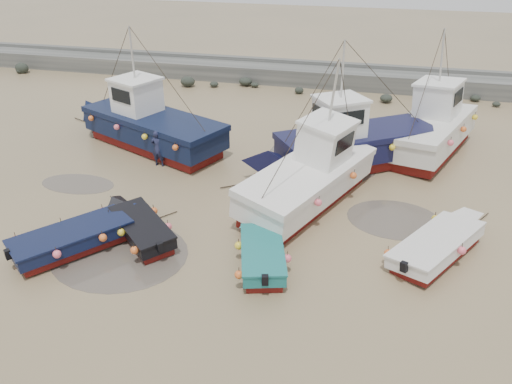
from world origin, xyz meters
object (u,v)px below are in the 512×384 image
cabin_boat_1 (313,172)px  person (160,165)px  dinghy_2 (262,248)px  cabin_boat_2 (346,144)px  dinghy_4 (139,223)px  cabin_boat_0 (145,123)px  dinghy_3 (443,242)px  dinghy_1 (81,234)px  cabin_boat_3 (436,126)px

cabin_boat_1 → person: 8.18m
dinghy_2 → cabin_boat_2: size_ratio=0.54×
dinghy_4 → cabin_boat_0: (-3.39, 8.31, 0.75)m
dinghy_2 → dinghy_3: (6.38, 1.94, -0.02)m
cabin_boat_0 → person: (1.66, -2.26, -1.30)m
dinghy_1 → cabin_boat_1: 9.80m
cabin_boat_1 → cabin_boat_3: same height
dinghy_2 → dinghy_4: (-5.04, 0.54, -0.01)m
dinghy_4 → cabin_boat_3: (11.74, 11.22, 0.79)m
cabin_boat_1 → cabin_boat_3: bearing=74.5°
dinghy_3 → person: 13.96m
cabin_boat_1 → person: size_ratio=5.43×
cabin_boat_3 → person: cabin_boat_3 is taller
dinghy_2 → dinghy_4: bearing=158.4°
dinghy_3 → cabin_boat_2: (-4.09, 6.49, 0.78)m
cabin_boat_0 → cabin_boat_2: 10.72m
cabin_boat_0 → cabin_boat_1: 10.32m
dinghy_2 → cabin_boat_3: size_ratio=0.55×
cabin_boat_2 → person: size_ratio=5.28×
cabin_boat_2 → cabin_boat_0: bearing=54.4°
dinghy_2 → cabin_boat_2: (2.28, 8.43, 0.75)m
dinghy_2 → cabin_boat_3: cabin_boat_3 is taller
dinghy_4 → cabin_boat_3: size_ratio=0.47×
dinghy_2 → dinghy_3: bearing=1.5°
dinghy_1 → dinghy_4: bearing=73.5°
cabin_boat_3 → dinghy_3: bearing=-69.6°
dinghy_1 → person: size_ratio=3.03×
dinghy_4 → cabin_boat_0: size_ratio=0.42×
dinghy_3 → dinghy_4: same height
dinghy_2 → dinghy_3: 6.67m
dinghy_2 → person: dinghy_2 is taller
dinghy_1 → cabin_boat_1: bearing=74.7°
cabin_boat_1 → person: cabin_boat_1 is taller
person → dinghy_4: bearing=105.6°
dinghy_3 → cabin_boat_2: size_ratio=0.61×
dinghy_1 → cabin_boat_1: size_ratio=0.56×
cabin_boat_1 → dinghy_4: bearing=-120.1°
cabin_boat_0 → dinghy_2: bearing=-112.3°
cabin_boat_0 → cabin_boat_2: same height
dinghy_3 → cabin_boat_1: 6.11m
dinghy_3 → dinghy_4: size_ratio=1.30×
cabin_boat_2 → dinghy_1: bearing=101.6°
cabin_boat_2 → cabin_boat_3: size_ratio=1.01×
dinghy_2 → dinghy_4: 5.07m
dinghy_1 → person: dinghy_1 is taller
person → dinghy_1: bearing=89.4°
cabin_boat_2 → cabin_boat_3: 5.54m
dinghy_1 → cabin_boat_0: size_ratio=0.52×
dinghy_3 → cabin_boat_0: 16.36m
dinghy_4 → person: dinghy_4 is taller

